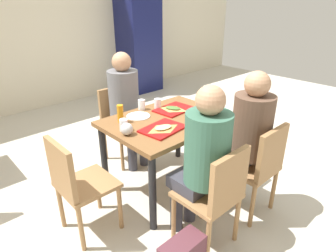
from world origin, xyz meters
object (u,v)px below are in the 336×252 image
Objects in this scene: pizza_slice_a at (163,128)px; pizza_slice_b at (173,108)px; chair_near_right at (259,164)px; tray_red_near at (163,129)px; main_table at (168,128)px; plastic_cup_a at (142,105)px; tray_red_far at (174,109)px; person_in_red at (203,155)px; chair_left_end at (76,182)px; condiment_bottle at (120,114)px; person_far_side at (126,101)px; drink_fridge at (139,42)px; paper_plate_near_edge at (199,121)px; chair_far_side at (120,119)px; chair_near_left at (216,193)px; paper_plate_center at (138,116)px; soda_can at (201,100)px; person_in_brown_jacket at (247,132)px; plastic_cup_d at (158,104)px; plastic_cup_b at (199,124)px; foil_bundle at (127,129)px; plastic_cup_c at (124,125)px.

pizza_slice_a is 0.47m from pizza_slice_b.
tray_red_near is (-0.47, 0.65, 0.25)m from chair_near_right.
main_table is 11.08× the size of plastic_cup_a.
tray_red_near is 1.00× the size of tray_red_far.
tray_red_far is (-0.08, 0.92, 0.25)m from chair_near_right.
plastic_cup_a is at bearing 76.15° from person_in_red.
chair_left_end is 0.80m from tray_red_near.
condiment_bottle reaches higher than tray_red_near.
person_far_side reaches higher than main_table.
drink_fridge is (2.09, 3.01, 0.19)m from pizza_slice_a.
plastic_cup_a is at bearing 70.85° from pizza_slice_a.
chair_left_end is 3.80× the size of paper_plate_near_edge.
paper_plate_near_edge is at bearing -80.81° from chair_far_side.
condiment_bottle is at bearing 94.63° from chair_near_left.
drink_fridge reaches higher than pizza_slice_b.
person_in_red reaches higher than paper_plate_near_edge.
paper_plate_center is at bearing 84.09° from pizza_slice_a.
chair_left_end is (-0.94, 0.00, -0.15)m from main_table.
soda_can is at bearing -14.00° from condiment_bottle.
person_in_brown_jacket reaches higher than plastic_cup_d.
chair_far_side is 8.37× the size of plastic_cup_b.
chair_near_left is 1.08m from condiment_bottle.
drink_fridge is (2.05, 2.62, 0.22)m from paper_plate_center.
chair_near_left is at bearing -85.37° from condiment_bottle.
plastic_cup_a is at bearing 104.83° from chair_near_right.
person_in_brown_jacket is 10.22× the size of soda_can.
drink_fridge is (1.77, 2.58, 0.17)m from plastic_cup_d.
person_in_brown_jacket reaches higher than foil_bundle.
chair_near_right is 1.00× the size of chair_far_side.
tray_red_far is (1.13, 0.12, 0.25)m from chair_left_end.
plastic_cup_a is 3.15m from drink_fridge.
chair_near_right is 0.63m from paper_plate_near_edge.
soda_can is at bearing -58.82° from chair_far_side.
drink_fridge is at bearing 63.53° from soda_can.
pizza_slice_b is at bearing -18.03° from paper_plate_center.
person_in_brown_jacket is at bearing -79.85° from plastic_cup_d.
plastic_cup_c reaches higher than pizza_slice_b.
tray_red_near is at bearing 167.04° from paper_plate_near_edge.
chair_far_side is 0.96m from soda_can.
person_in_red is at bearing -135.81° from paper_plate_near_edge.
chair_near_left is at bearing -132.38° from soda_can.
tray_red_far is at bearing 12.31° from foil_bundle.
person_in_brown_jacket is at bearing -67.19° from main_table.
plastic_cup_c is 0.59m from plastic_cup_d.
pizza_slice_b is at bearing -67.53° from plastic_cup_d.
drink_fridge is at bearing 55.57° from plastic_cup_d.
person_far_side is 12.47× the size of plastic_cup_d.
person_in_red is at bearing -44.89° from chair_left_end.
plastic_cup_c is (-0.44, 0.06, 0.15)m from main_table.
main_table is at bearing -53.90° from paper_plate_center.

